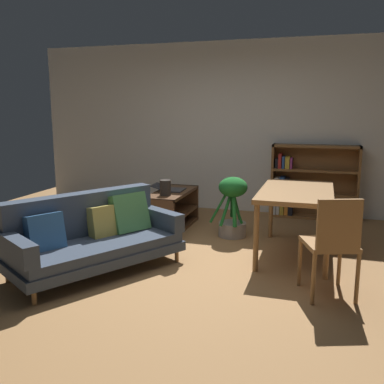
{
  "coord_description": "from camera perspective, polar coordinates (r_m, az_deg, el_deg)",
  "views": [
    {
      "loc": [
        1.37,
        -4.15,
        1.65
      ],
      "look_at": [
        0.01,
        0.26,
        0.75
      ],
      "focal_mm": 39.96,
      "sensor_mm": 36.0,
      "label": 1
    }
  ],
  "objects": [
    {
      "name": "dining_table",
      "position": [
        4.91,
        13.74,
        -0.63
      ],
      "size": [
        0.79,
        1.36,
        0.76
      ],
      "color": "olive",
      "rests_on": "ground_plane"
    },
    {
      "name": "media_console",
      "position": [
        5.98,
        -2.67,
        -2.48
      ],
      "size": [
        0.44,
        1.12,
        0.52
      ],
      "color": "#56351E",
      "rests_on": "ground_plane"
    },
    {
      "name": "desk_speaker",
      "position": [
        5.64,
        -3.58,
        0.58
      ],
      "size": [
        0.15,
        0.15,
        0.2
      ],
      "color": "#2D2823",
      "rests_on": "media_console"
    },
    {
      "name": "ground_plane",
      "position": [
        4.67,
        -1.12,
        -9.64
      ],
      "size": [
        8.16,
        8.16,
        0.0
      ],
      "primitive_type": "plane",
      "color": "#9E7042"
    },
    {
      "name": "bookshelf",
      "position": [
        6.78,
        15.22,
        1.21
      ],
      "size": [
        1.28,
        0.28,
        1.12
      ],
      "color": "brown",
      "rests_on": "ground_plane"
    },
    {
      "name": "potted_floor_plant",
      "position": [
        5.58,
        5.44,
        -1.6
      ],
      "size": [
        0.48,
        0.59,
        0.79
      ],
      "color": "#9E9389",
      "rests_on": "ground_plane"
    },
    {
      "name": "open_laptop",
      "position": [
        6.01,
        -2.96,
        0.44
      ],
      "size": [
        0.45,
        0.33,
        0.08
      ],
      "color": "#333338",
      "rests_on": "media_console"
    },
    {
      "name": "back_wall_panel",
      "position": [
        6.99,
        5.84,
        8.53
      ],
      "size": [
        6.8,
        0.1,
        2.7
      ],
      "primitive_type": "cube",
      "color": "silver",
      "rests_on": "ground_plane"
    },
    {
      "name": "dining_chair_near",
      "position": [
        3.91,
        18.21,
        -6.25
      ],
      "size": [
        0.54,
        0.55,
        0.92
      ],
      "color": "olive",
      "rests_on": "ground_plane"
    },
    {
      "name": "fabric_couch",
      "position": [
        4.56,
        -13.09,
        -5.58
      ],
      "size": [
        1.56,
        1.89,
        0.78
      ],
      "color": "olive",
      "rests_on": "ground_plane"
    }
  ]
}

